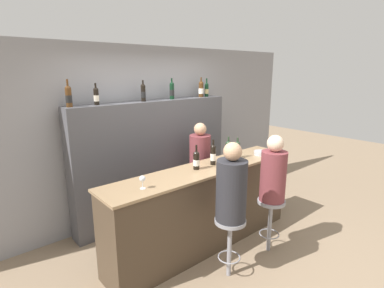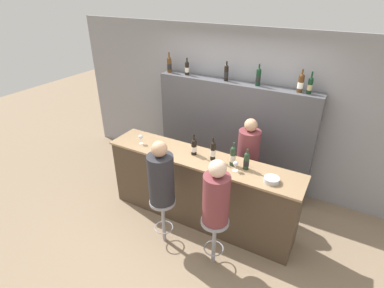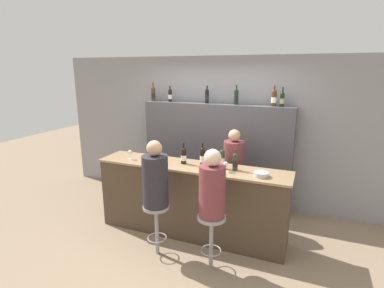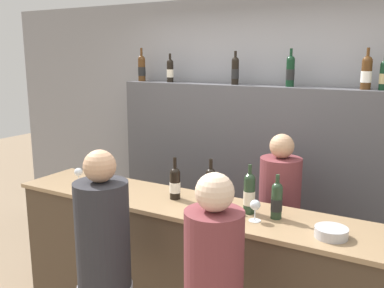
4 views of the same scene
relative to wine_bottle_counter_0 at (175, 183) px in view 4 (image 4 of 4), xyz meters
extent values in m
cube|color=gray|center=(0.12, 1.32, 0.12)|extent=(6.40, 0.05, 2.60)
cube|color=#473828|center=(0.12, -0.04, -0.66)|extent=(2.73, 0.51, 1.03)
cube|color=#997A56|center=(0.12, -0.04, -0.13)|extent=(2.77, 0.55, 0.03)
cube|color=#4C4C51|center=(0.12, 1.09, -0.28)|extent=(2.59, 0.28, 1.81)
cylinder|color=black|center=(0.00, 0.00, -0.02)|extent=(0.08, 0.08, 0.19)
cylinder|color=white|center=(0.00, 0.00, -0.03)|extent=(0.08, 0.08, 0.08)
sphere|color=black|center=(0.00, 0.00, 0.07)|extent=(0.08, 0.08, 0.08)
cylinder|color=black|center=(0.00, 0.00, 0.14)|extent=(0.02, 0.02, 0.10)
cylinder|color=black|center=(0.29, 0.00, 0.00)|extent=(0.07, 0.07, 0.23)
cylinder|color=white|center=(0.29, 0.00, -0.02)|extent=(0.07, 0.07, 0.09)
sphere|color=black|center=(0.29, 0.00, 0.11)|extent=(0.07, 0.07, 0.07)
cylinder|color=black|center=(0.29, 0.00, 0.17)|extent=(0.02, 0.02, 0.09)
cylinder|color=#233823|center=(0.57, 0.00, 0.00)|extent=(0.07, 0.07, 0.23)
cylinder|color=beige|center=(0.57, 0.00, -0.01)|extent=(0.08, 0.08, 0.09)
sphere|color=#233823|center=(0.57, 0.00, 0.11)|extent=(0.07, 0.07, 0.07)
cylinder|color=#233823|center=(0.57, 0.00, 0.17)|extent=(0.02, 0.02, 0.08)
cylinder|color=#233823|center=(0.75, 0.00, -0.02)|extent=(0.07, 0.07, 0.20)
cylinder|color=black|center=(0.75, 0.00, -0.03)|extent=(0.07, 0.07, 0.08)
sphere|color=#233823|center=(0.75, 0.00, 0.08)|extent=(0.07, 0.07, 0.07)
cylinder|color=#233823|center=(0.75, 0.00, 0.13)|extent=(0.02, 0.02, 0.07)
cylinder|color=#4C2D14|center=(-1.08, 1.09, 0.74)|extent=(0.07, 0.07, 0.22)
cylinder|color=black|center=(-1.08, 1.09, 0.73)|extent=(0.08, 0.08, 0.09)
sphere|color=#4C2D14|center=(-1.08, 1.09, 0.85)|extent=(0.07, 0.07, 0.07)
cylinder|color=#4C2D14|center=(-1.08, 1.09, 0.91)|extent=(0.02, 0.02, 0.10)
cylinder|color=black|center=(-0.74, 1.09, 0.72)|extent=(0.06, 0.06, 0.19)
cylinder|color=beige|center=(-0.74, 1.09, 0.71)|extent=(0.07, 0.07, 0.08)
sphere|color=black|center=(-0.74, 1.09, 0.82)|extent=(0.06, 0.06, 0.06)
cylinder|color=black|center=(-0.74, 1.09, 0.87)|extent=(0.02, 0.02, 0.07)
cylinder|color=black|center=(-0.04, 1.09, 0.73)|extent=(0.07, 0.07, 0.21)
cylinder|color=black|center=(-0.04, 1.09, 0.72)|extent=(0.07, 0.07, 0.09)
sphere|color=black|center=(-0.04, 1.09, 0.84)|extent=(0.07, 0.07, 0.07)
cylinder|color=black|center=(-0.04, 1.09, 0.89)|extent=(0.02, 0.02, 0.07)
cylinder|color=black|center=(0.46, 1.09, 0.74)|extent=(0.07, 0.07, 0.22)
cylinder|color=black|center=(0.46, 1.09, 0.73)|extent=(0.07, 0.07, 0.09)
sphere|color=black|center=(0.46, 1.09, 0.85)|extent=(0.07, 0.07, 0.07)
cylinder|color=black|center=(0.46, 1.09, 0.90)|extent=(0.02, 0.02, 0.08)
cylinder|color=#4C2D14|center=(1.06, 1.09, 0.74)|extent=(0.08, 0.08, 0.22)
cylinder|color=white|center=(1.06, 1.09, 0.73)|extent=(0.08, 0.08, 0.09)
sphere|color=#4C2D14|center=(1.06, 1.09, 0.84)|extent=(0.08, 0.08, 0.08)
cylinder|color=#4C2D14|center=(1.06, 1.09, 0.90)|extent=(0.02, 0.02, 0.09)
cylinder|color=black|center=(1.19, 1.09, 0.72)|extent=(0.07, 0.07, 0.19)
cylinder|color=tan|center=(1.19, 1.09, 0.71)|extent=(0.07, 0.07, 0.08)
cylinder|color=silver|center=(-0.83, -0.11, -0.12)|extent=(0.06, 0.06, 0.00)
cylinder|color=silver|center=(-0.83, -0.11, -0.08)|extent=(0.01, 0.01, 0.08)
sphere|color=silver|center=(-0.83, -0.11, -0.01)|extent=(0.06, 0.06, 0.06)
cylinder|color=silver|center=(0.65, -0.11, -0.12)|extent=(0.08, 0.08, 0.00)
cylinder|color=silver|center=(0.65, -0.11, -0.08)|extent=(0.01, 0.01, 0.07)
sphere|color=silver|center=(0.65, -0.11, -0.01)|extent=(0.07, 0.07, 0.07)
cylinder|color=#B7B7BC|center=(1.12, -0.12, -0.09)|extent=(0.19, 0.19, 0.06)
cylinder|color=gray|center=(-0.09, -0.66, -0.51)|extent=(0.34, 0.34, 0.04)
cylinder|color=#28282D|center=(-0.09, -0.66, -0.16)|extent=(0.32, 0.32, 0.66)
sphere|color=tan|center=(-0.09, -0.66, 0.26)|extent=(0.19, 0.19, 0.19)
cylinder|color=brown|center=(0.65, -0.66, -0.18)|extent=(0.31, 0.31, 0.62)
sphere|color=beige|center=(0.65, -0.66, 0.23)|extent=(0.20, 0.20, 0.20)
cylinder|color=brown|center=(0.58, 0.58, -0.53)|extent=(0.32, 0.32, 1.31)
sphere|color=tan|center=(0.58, 0.58, 0.22)|extent=(0.18, 0.18, 0.18)
camera|label=1|loc=(-2.30, -2.61, 1.07)|focal=28.00mm
camera|label=2|loc=(1.72, -3.12, 1.96)|focal=28.00mm
camera|label=3|loc=(1.65, -3.73, 1.19)|focal=28.00mm
camera|label=4|loc=(1.56, -2.47, 0.89)|focal=40.00mm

